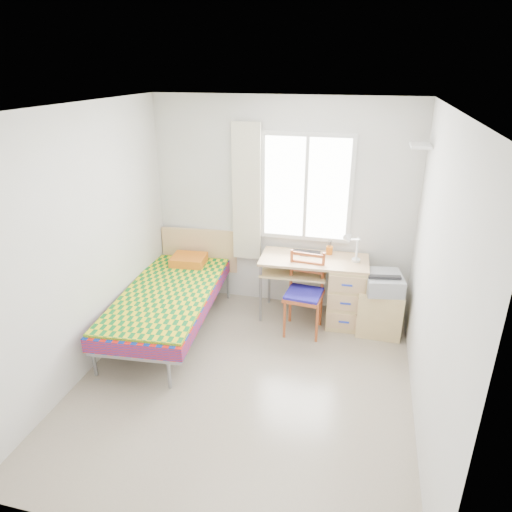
{
  "coord_description": "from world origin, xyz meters",
  "views": [
    {
      "loc": [
        1.01,
        -3.55,
        2.91
      ],
      "look_at": [
        -0.02,
        0.55,
        1.13
      ],
      "focal_mm": 32.0,
      "sensor_mm": 36.0,
      "label": 1
    }
  ],
  "objects": [
    {
      "name": "floor",
      "position": [
        0.0,
        0.0,
        0.0
      ],
      "size": [
        3.5,
        3.5,
        0.0
      ],
      "primitive_type": "plane",
      "color": "#BCAD93",
      "rests_on": "ground"
    },
    {
      "name": "ceiling",
      "position": [
        0.0,
        0.0,
        2.6
      ],
      "size": [
        3.5,
        3.5,
        0.0
      ],
      "primitive_type": "plane",
      "rotation": [
        3.14,
        0.0,
        0.0
      ],
      "color": "white",
      "rests_on": "wall_back"
    },
    {
      "name": "wall_back",
      "position": [
        0.0,
        1.75,
        1.3
      ],
      "size": [
        3.2,
        0.0,
        3.2
      ],
      "primitive_type": "plane",
      "rotation": [
        1.57,
        0.0,
        0.0
      ],
      "color": "silver",
      "rests_on": "ground"
    },
    {
      "name": "wall_left",
      "position": [
        -1.6,
        0.0,
        1.3
      ],
      "size": [
        0.0,
        3.5,
        3.5
      ],
      "primitive_type": "plane",
      "rotation": [
        1.57,
        0.0,
        1.57
      ],
      "color": "silver",
      "rests_on": "ground"
    },
    {
      "name": "wall_right",
      "position": [
        1.6,
        0.0,
        1.3
      ],
      "size": [
        0.0,
        3.5,
        3.5
      ],
      "primitive_type": "plane",
      "rotation": [
        1.57,
        0.0,
        -1.57
      ],
      "color": "silver",
      "rests_on": "ground"
    },
    {
      "name": "window",
      "position": [
        0.3,
        1.73,
        1.55
      ],
      "size": [
        1.1,
        0.04,
        1.3
      ],
      "color": "white",
      "rests_on": "wall_back"
    },
    {
      "name": "curtain",
      "position": [
        -0.42,
        1.68,
        1.45
      ],
      "size": [
        0.35,
        0.05,
        1.7
      ],
      "primitive_type": "cube",
      "color": "beige",
      "rests_on": "wall_back"
    },
    {
      "name": "floating_shelf",
      "position": [
        1.49,
        1.4,
        2.15
      ],
      "size": [
        0.2,
        0.32,
        0.03
      ],
      "primitive_type": "cube",
      "color": "white",
      "rests_on": "wall_right"
    },
    {
      "name": "bed",
      "position": [
        -1.08,
        0.76,
        0.45
      ],
      "size": [
        1.16,
        2.2,
        0.92
      ],
      "rotation": [
        0.0,
        0.0,
        0.08
      ],
      "color": "gray",
      "rests_on": "floor"
    },
    {
      "name": "desk",
      "position": [
        0.82,
        1.41,
        0.43
      ],
      "size": [
        1.29,
        0.63,
        0.79
      ],
      "rotation": [
        0.0,
        0.0,
        0.04
      ],
      "color": "tan",
      "rests_on": "floor"
    },
    {
      "name": "chair",
      "position": [
        0.42,
        1.11,
        0.53
      ],
      "size": [
        0.45,
        0.45,
        0.95
      ],
      "rotation": [
        0.0,
        0.0,
        -0.1
      ],
      "color": "#9F401E",
      "rests_on": "floor"
    },
    {
      "name": "cabinet",
      "position": [
        1.27,
        1.28,
        0.27
      ],
      "size": [
        0.51,
        0.45,
        0.55
      ],
      "rotation": [
        0.0,
        0.0,
        -0.01
      ],
      "color": "#D2B86C",
      "rests_on": "floor"
    },
    {
      "name": "printer",
      "position": [
        1.28,
        1.27,
        0.65
      ],
      "size": [
        0.47,
        0.52,
        0.2
      ],
      "rotation": [
        0.0,
        0.0,
        0.17
      ],
      "color": "#A0A3A8",
      "rests_on": "cabinet"
    },
    {
      "name": "laptop",
      "position": [
        0.36,
        1.49,
        0.8
      ],
      "size": [
        0.34,
        0.22,
        0.03
      ],
      "primitive_type": "imported",
      "rotation": [
        0.0,
        0.0,
        -0.01
      ],
      "color": "black",
      "rests_on": "desk"
    },
    {
      "name": "pen_cup",
      "position": [
        0.63,
        1.59,
        0.84
      ],
      "size": [
        0.09,
        0.09,
        0.1
      ],
      "primitive_type": "cylinder",
      "rotation": [
        0.0,
        0.0,
        0.15
      ],
      "color": "orange",
      "rests_on": "desk"
    },
    {
      "name": "task_lamp",
      "position": [
        0.89,
        1.33,
        1.04
      ],
      "size": [
        0.22,
        0.32,
        0.39
      ],
      "rotation": [
        0.0,
        0.0,
        0.03
      ],
      "color": "white",
      "rests_on": "desk"
    },
    {
      "name": "book",
      "position": [
        0.25,
        1.43,
        0.59
      ],
      "size": [
        0.24,
        0.28,
        0.02
      ],
      "primitive_type": "imported",
      "rotation": [
        0.0,
        0.0,
        0.33
      ],
      "color": "gray",
      "rests_on": "desk"
    }
  ]
}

